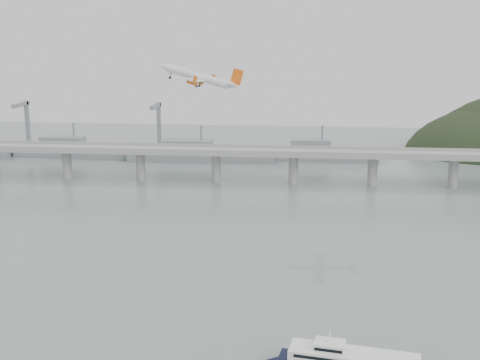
# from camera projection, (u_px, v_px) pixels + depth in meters

# --- Properties ---
(ground) EXTENTS (900.00, 900.00, 0.00)m
(ground) POSITION_uv_depth(u_px,v_px,m) (224.00, 318.00, 221.67)
(ground) COLOR slate
(ground) RESTS_ON ground
(bridge) EXTENTS (800.00, 22.00, 23.90)m
(bridge) POSITION_uv_depth(u_px,v_px,m) (261.00, 156.00, 411.34)
(bridge) COLOR gray
(bridge) RESTS_ON ground
(distant_fleet) EXTENTS (453.00, 60.90, 40.00)m
(distant_fleet) POSITION_uv_depth(u_px,v_px,m) (66.00, 150.00, 491.86)
(distant_fleet) COLOR slate
(distant_fleet) RESTS_ON ground
(airliner) EXTENTS (39.37, 35.58, 12.96)m
(airliner) POSITION_uv_depth(u_px,v_px,m) (200.00, 77.00, 286.37)
(airliner) COLOR silver
(airliner) RESTS_ON ground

